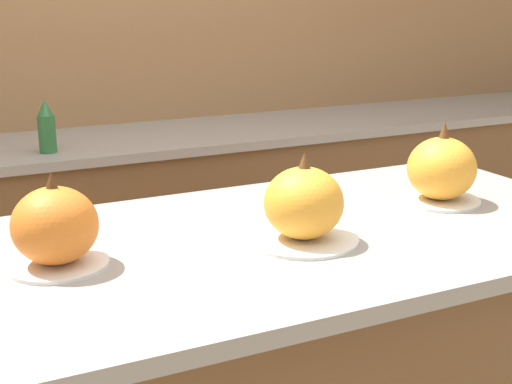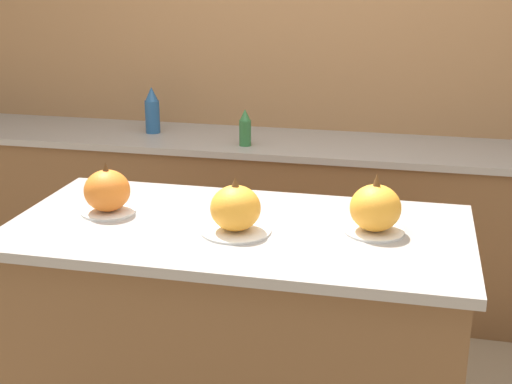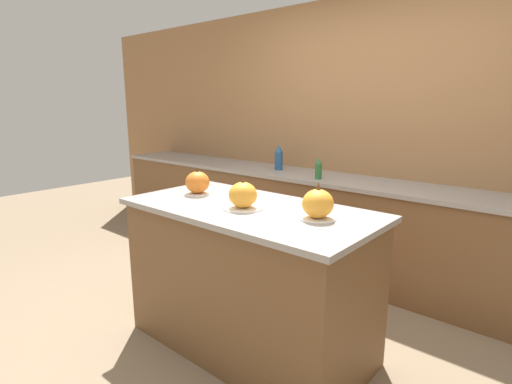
% 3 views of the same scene
% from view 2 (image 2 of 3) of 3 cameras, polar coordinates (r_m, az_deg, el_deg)
% --- Properties ---
extents(wall_back, '(8.00, 0.06, 2.50)m').
position_cam_2_polar(wall_back, '(4.03, 4.73, 9.99)').
color(wall_back, '#9E7047').
rests_on(wall_back, ground_plane).
extents(kitchen_island, '(1.58, 0.80, 0.94)m').
position_cam_2_polar(kitchen_island, '(2.66, -1.36, -12.21)').
color(kitchen_island, brown).
rests_on(kitchen_island, ground_plane).
extents(back_counter, '(6.00, 0.60, 0.90)m').
position_cam_2_polar(back_counter, '(3.91, 3.72, -2.35)').
color(back_counter, brown).
rests_on(back_counter, ground_plane).
extents(pumpkin_cake_left, '(0.19, 0.19, 0.19)m').
position_cam_2_polar(pumpkin_cake_left, '(2.61, -11.82, 0.00)').
color(pumpkin_cake_left, white).
rests_on(pumpkin_cake_left, kitchen_island).
extents(pumpkin_cake_center, '(0.24, 0.24, 0.19)m').
position_cam_2_polar(pumpkin_cake_center, '(2.37, -1.65, -1.46)').
color(pumpkin_cake_center, white).
rests_on(pumpkin_cake_center, kitchen_island).
extents(pumpkin_cake_right, '(0.20, 0.20, 0.21)m').
position_cam_2_polar(pumpkin_cake_right, '(2.40, 9.53, -1.37)').
color(pumpkin_cake_right, white).
rests_on(pumpkin_cake_right, kitchen_island).
extents(bottle_tall, '(0.08, 0.08, 0.26)m').
position_cam_2_polar(bottle_tall, '(3.99, -8.30, 6.44)').
color(bottle_tall, '#235184').
rests_on(bottle_tall, back_counter).
extents(bottle_short, '(0.06, 0.06, 0.19)m').
position_cam_2_polar(bottle_short, '(3.68, -0.88, 5.12)').
color(bottle_short, '#2D6B38').
rests_on(bottle_short, back_counter).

